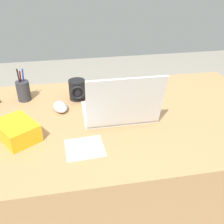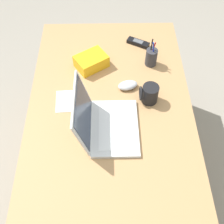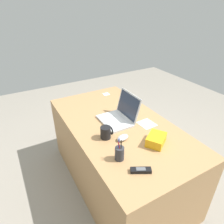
# 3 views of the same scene
# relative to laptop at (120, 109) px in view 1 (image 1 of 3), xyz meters

# --- Properties ---
(ground_plane) EXTENTS (6.00, 6.00, 0.00)m
(ground_plane) POSITION_rel_laptop_xyz_m (0.04, -0.03, -0.77)
(ground_plane) COLOR gray
(desk) EXTENTS (1.56, 0.85, 0.72)m
(desk) POSITION_rel_laptop_xyz_m (0.04, -0.03, -0.41)
(desk) COLOR tan
(desk) RESTS_ON ground
(laptop) EXTENTS (0.33, 0.29, 0.25)m
(laptop) POSITION_rel_laptop_xyz_m (0.00, 0.00, 0.00)
(laptop) COLOR silver
(laptop) RESTS_ON desk
(computer_mouse) EXTENTS (0.09, 0.12, 0.04)m
(computer_mouse) POSITION_rel_laptop_xyz_m (0.27, -0.13, -0.03)
(computer_mouse) COLOR silver
(computer_mouse) RESTS_ON desk
(coffee_mug_white) EXTENTS (0.08, 0.10, 0.10)m
(coffee_mug_white) POSITION_rel_laptop_xyz_m (0.18, -0.23, -0.00)
(coffee_mug_white) COLOR black
(coffee_mug_white) RESTS_ON desk
(pen_holder) EXTENTS (0.07, 0.07, 0.17)m
(pen_holder) POSITION_rel_laptop_xyz_m (0.45, -0.27, 0.00)
(pen_holder) COLOR #333338
(pen_holder) RESTS_ON desk
(snack_bag) EXTENTS (0.20, 0.21, 0.07)m
(snack_bag) POSITION_rel_laptop_xyz_m (0.43, 0.07, -0.02)
(snack_bag) COLOR #F2AD19
(snack_bag) RESTS_ON desk
(paper_note_left) EXTENTS (0.15, 0.14, 0.00)m
(paper_note_left) POSITION_rel_laptop_xyz_m (0.18, 0.19, -0.05)
(paper_note_left) COLOR white
(paper_note_left) RESTS_ON desk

